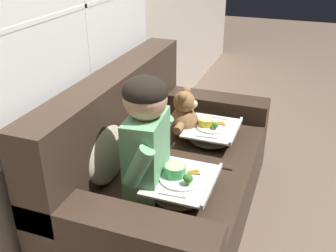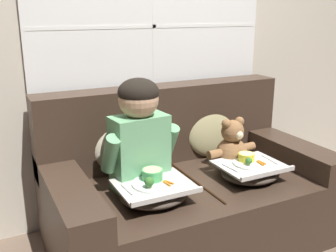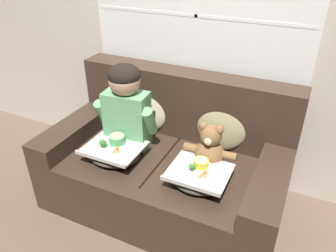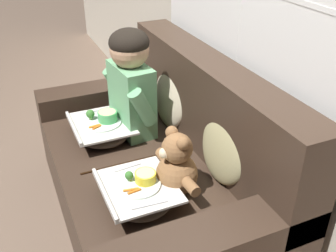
{
  "view_description": "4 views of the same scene",
  "coord_description": "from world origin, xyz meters",
  "px_view_note": "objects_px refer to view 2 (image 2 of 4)",
  "views": [
    {
      "loc": [
        -2.03,
        -0.71,
        1.76
      ],
      "look_at": [
        0.0,
        0.03,
        0.67
      ],
      "focal_mm": 42.0,
      "sensor_mm": 36.0,
      "label": 1
    },
    {
      "loc": [
        -1.16,
        -1.99,
        1.47
      ],
      "look_at": [
        -0.09,
        0.14,
        0.77
      ],
      "focal_mm": 42.0,
      "sensor_mm": 36.0,
      "label": 2
    },
    {
      "loc": [
        0.87,
        -1.8,
        1.88
      ],
      "look_at": [
        0.03,
        -0.02,
        0.73
      ],
      "focal_mm": 35.0,
      "sensor_mm": 36.0,
      "label": 3
    },
    {
      "loc": [
        1.75,
        -0.64,
        1.73
      ],
      "look_at": [
        0.14,
        0.07,
        0.71
      ],
      "focal_mm": 42.0,
      "sensor_mm": 36.0,
      "label": 4
    }
  ],
  "objects_px": {
    "couch": "(185,189)",
    "child_figure": "(139,129)",
    "throw_pillow_behind_teddy": "(210,129)",
    "lap_tray_teddy": "(250,171)",
    "throw_pillow_behind_child": "(124,142)",
    "teddy_bear": "(232,147)",
    "lap_tray_child": "(154,191)"
  },
  "relations": [
    {
      "from": "couch",
      "to": "teddy_bear",
      "type": "height_order",
      "value": "couch"
    },
    {
      "from": "throw_pillow_behind_child",
      "to": "lap_tray_teddy",
      "type": "xyz_separation_m",
      "value": [
        0.66,
        -0.48,
        -0.15
      ]
    },
    {
      "from": "couch",
      "to": "throw_pillow_behind_child",
      "type": "bearing_deg",
      "value": 145.6
    },
    {
      "from": "teddy_bear",
      "to": "child_figure",
      "type": "bearing_deg",
      "value": 179.68
    },
    {
      "from": "couch",
      "to": "throw_pillow_behind_teddy",
      "type": "relative_size",
      "value": 4.22
    },
    {
      "from": "child_figure",
      "to": "teddy_bear",
      "type": "bearing_deg",
      "value": -0.32
    },
    {
      "from": "throw_pillow_behind_teddy",
      "to": "throw_pillow_behind_child",
      "type": "bearing_deg",
      "value": 180.0
    },
    {
      "from": "couch",
      "to": "lap_tray_child",
      "type": "bearing_deg",
      "value": -143.04
    },
    {
      "from": "throw_pillow_behind_teddy",
      "to": "teddy_bear",
      "type": "bearing_deg",
      "value": -89.94
    },
    {
      "from": "child_figure",
      "to": "lap_tray_teddy",
      "type": "distance_m",
      "value": 0.76
    },
    {
      "from": "child_figure",
      "to": "lap_tray_teddy",
      "type": "relative_size",
      "value": 1.67
    },
    {
      "from": "couch",
      "to": "teddy_bear",
      "type": "xyz_separation_m",
      "value": [
        0.33,
        -0.05,
        0.26
      ]
    },
    {
      "from": "throw_pillow_behind_teddy",
      "to": "lap_tray_child",
      "type": "bearing_deg",
      "value": -144.3
    },
    {
      "from": "throw_pillow_behind_child",
      "to": "child_figure",
      "type": "xyz_separation_m",
      "value": [
        0.0,
        -0.27,
        0.16
      ]
    },
    {
      "from": "throw_pillow_behind_child",
      "to": "child_figure",
      "type": "relative_size",
      "value": 0.67
    },
    {
      "from": "child_figure",
      "to": "lap_tray_child",
      "type": "bearing_deg",
      "value": -90.08
    },
    {
      "from": "lap_tray_child",
      "to": "throw_pillow_behind_child",
      "type": "bearing_deg",
      "value": 89.98
    },
    {
      "from": "throw_pillow_behind_teddy",
      "to": "lap_tray_teddy",
      "type": "distance_m",
      "value": 0.5
    },
    {
      "from": "lap_tray_teddy",
      "to": "couch",
      "type": "bearing_deg",
      "value": 142.94
    },
    {
      "from": "lap_tray_child",
      "to": "lap_tray_teddy",
      "type": "xyz_separation_m",
      "value": [
        0.66,
        -0.0,
        -0.0
      ]
    },
    {
      "from": "throw_pillow_behind_child",
      "to": "child_figure",
      "type": "distance_m",
      "value": 0.32
    },
    {
      "from": "couch",
      "to": "child_figure",
      "type": "xyz_separation_m",
      "value": [
        -0.33,
        -0.05,
        0.47
      ]
    },
    {
      "from": "teddy_bear",
      "to": "lap_tray_teddy",
      "type": "relative_size",
      "value": 0.95
    },
    {
      "from": "lap_tray_child",
      "to": "lap_tray_teddy",
      "type": "relative_size",
      "value": 1.04
    },
    {
      "from": "throw_pillow_behind_teddy",
      "to": "lap_tray_child",
      "type": "height_order",
      "value": "throw_pillow_behind_teddy"
    },
    {
      "from": "couch",
      "to": "lap_tray_teddy",
      "type": "height_order",
      "value": "couch"
    },
    {
      "from": "throw_pillow_behind_teddy",
      "to": "teddy_bear",
      "type": "xyz_separation_m",
      "value": [
        0.0,
        -0.28,
        -0.05
      ]
    },
    {
      "from": "teddy_bear",
      "to": "lap_tray_teddy",
      "type": "distance_m",
      "value": 0.22
    },
    {
      "from": "lap_tray_teddy",
      "to": "teddy_bear",
      "type": "bearing_deg",
      "value": 89.8
    },
    {
      "from": "couch",
      "to": "teddy_bear",
      "type": "bearing_deg",
      "value": -8.58
    },
    {
      "from": "child_figure",
      "to": "throw_pillow_behind_child",
      "type": "bearing_deg",
      "value": 90.02
    },
    {
      "from": "couch",
      "to": "throw_pillow_behind_child",
      "type": "xyz_separation_m",
      "value": [
        -0.33,
        0.23,
        0.31
      ]
    }
  ]
}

